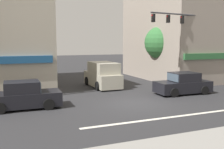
# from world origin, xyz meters

# --- Properties ---
(ground_plane) EXTENTS (120.00, 120.00, 0.00)m
(ground_plane) POSITION_xyz_m (0.00, 0.00, 0.00)
(ground_plane) COLOR #2B2B2D
(lane_marking_stripe) EXTENTS (9.00, 0.24, 0.01)m
(lane_marking_stripe) POSITION_xyz_m (0.00, -3.50, 0.00)
(lane_marking_stripe) COLOR silver
(lane_marking_stripe) RESTS_ON ground
(building_right_corner) EXTENTS (13.12, 11.32, 11.96)m
(building_right_corner) POSITION_xyz_m (12.28, 8.74, 5.98)
(building_right_corner) COLOR gray
(building_right_corner) RESTS_ON ground
(street_tree) EXTENTS (3.18, 3.18, 5.32)m
(street_tree) POSITION_xyz_m (6.39, 7.03, 3.71)
(street_tree) COLOR #4C3823
(street_tree) RESTS_ON ground
(utility_pole_far_right) EXTENTS (1.40, 0.22, 8.16)m
(utility_pole_far_right) POSITION_xyz_m (7.71, 7.46, 4.23)
(utility_pole_far_right) COLOR brown
(utility_pole_far_right) RESTS_ON ground
(traffic_light_mast) EXTENTS (4.86, 0.81, 6.20)m
(traffic_light_mast) POSITION_xyz_m (6.09, 3.12, 4.30)
(traffic_light_mast) COLOR #47474C
(traffic_light_mast) RESTS_ON ground
(van_approaching_near) EXTENTS (2.08, 4.62, 2.11)m
(van_approaching_near) POSITION_xyz_m (0.17, 6.26, 1.01)
(van_approaching_near) COLOR #B7B29E
(van_approaching_near) RESTS_ON ground
(sedan_waiting_far) EXTENTS (4.16, 1.99, 1.58)m
(sedan_waiting_far) POSITION_xyz_m (4.63, 1.27, 0.71)
(sedan_waiting_far) COLOR black
(sedan_waiting_far) RESTS_ON ground
(sedan_crossing_center) EXTENTS (4.14, 1.95, 1.58)m
(sedan_crossing_center) POSITION_xyz_m (-6.50, 1.17, 0.71)
(sedan_crossing_center) COLOR black
(sedan_crossing_center) RESTS_ON ground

